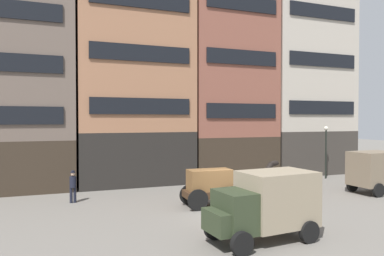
{
  "coord_description": "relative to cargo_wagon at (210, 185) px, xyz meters",
  "views": [
    {
      "loc": [
        -8.04,
        -16.0,
        4.63
      ],
      "look_at": [
        -1.25,
        2.1,
        4.18
      ],
      "focal_mm": 33.66,
      "sensor_mm": 36.0,
      "label": 1
    }
  ],
  "objects": [
    {
      "name": "ground_plane",
      "position": [
        0.42,
        -1.52,
        -1.15
      ],
      "size": [
        120.0,
        120.0,
        0.0
      ],
      "primitive_type": "plane",
      "color": "slate"
    },
    {
      "name": "building_far_left",
      "position": [
        -11.13,
        8.98,
        5.53
      ],
      "size": [
        9.76,
        5.73,
        13.26
      ],
      "color": "#33281E",
      "rests_on": "ground_plane"
    },
    {
      "name": "building_center_left",
      "position": [
        -2.3,
        8.98,
        8.15
      ],
      "size": [
        8.6,
        5.73,
        18.49
      ],
      "color": "black",
      "rests_on": "ground_plane"
    },
    {
      "name": "building_center_right",
      "position": [
        5.33,
        8.98,
        6.78
      ],
      "size": [
        7.37,
        5.73,
        15.76
      ],
      "color": "#33281E",
      "rests_on": "ground_plane"
    },
    {
      "name": "building_far_right",
      "position": [
        12.76,
        8.98,
        6.84
      ],
      "size": [
        8.2,
        5.73,
        15.87
      ],
      "color": "#38332D",
      "rests_on": "ground_plane"
    },
    {
      "name": "cargo_wagon",
      "position": [
        0.0,
        0.0,
        0.0
      ],
      "size": [
        2.95,
        1.6,
        1.98
      ],
      "color": "#3D2819",
      "rests_on": "ground_plane"
    },
    {
      "name": "draft_horse",
      "position": [
        2.95,
        -0.0,
        0.12
      ],
      "size": [
        2.35,
        0.66,
        2.3
      ],
      "color": "black",
      "rests_on": "ground_plane"
    },
    {
      "name": "delivery_truck_near",
      "position": [
        11.56,
        -0.42,
        0.28
      ],
      "size": [
        4.44,
        2.33,
        2.62
      ],
      "color": "#7A6B4C",
      "rests_on": "ground_plane"
    },
    {
      "name": "delivery_truck_far",
      "position": [
        -0.21,
        -5.7,
        0.28
      ],
      "size": [
        4.48,
        2.46,
        2.62
      ],
      "color": "#2D3823",
      "rests_on": "ground_plane"
    },
    {
      "name": "pedestrian_officer",
      "position": [
        -6.83,
        3.46,
        -0.17
      ],
      "size": [
        0.41,
        0.41,
        1.79
      ],
      "color": "black",
      "rests_on": "ground_plane"
    },
    {
      "name": "streetlamp_curbside",
      "position": [
        12.12,
        5.16,
        1.52
      ],
      "size": [
        0.32,
        0.32,
        4.12
      ],
      "color": "black",
      "rests_on": "ground_plane"
    },
    {
      "name": "fire_hydrant_curbside",
      "position": [
        2.36,
        5.14,
        -0.72
      ],
      "size": [
        0.24,
        0.24,
        0.83
      ],
      "color": "maroon",
      "rests_on": "ground_plane"
    }
  ]
}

